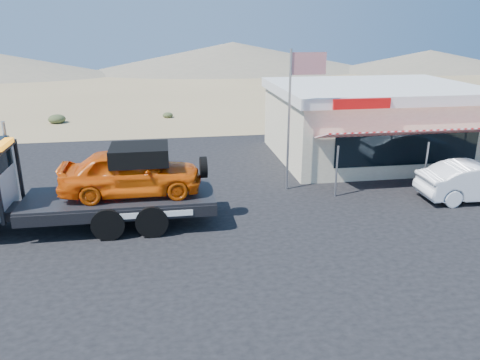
{
  "coord_description": "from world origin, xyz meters",
  "views": [
    {
      "loc": [
        -0.39,
        -14.4,
        7.02
      ],
      "look_at": [
        2.17,
        1.72,
        1.5
      ],
      "focal_mm": 35.0,
      "sensor_mm": 36.0,
      "label": 1
    }
  ],
  "objects_px": {
    "white_sedan": "(477,181)",
    "flagpole": "(295,104)",
    "tow_truck": "(66,182)",
    "jerky_store": "(372,121)"
  },
  "relations": [
    {
      "from": "tow_truck",
      "to": "flagpole",
      "type": "distance_m",
      "value": 9.51
    },
    {
      "from": "jerky_store",
      "to": "flagpole",
      "type": "bearing_deg",
      "value": -141.21
    },
    {
      "from": "white_sedan",
      "to": "flagpole",
      "type": "distance_m",
      "value": 8.16
    },
    {
      "from": "white_sedan",
      "to": "flagpole",
      "type": "relative_size",
      "value": 0.79
    },
    {
      "from": "flagpole",
      "to": "white_sedan",
      "type": "bearing_deg",
      "value": -18.93
    },
    {
      "from": "tow_truck",
      "to": "flagpole",
      "type": "height_order",
      "value": "flagpole"
    },
    {
      "from": "jerky_store",
      "to": "flagpole",
      "type": "height_order",
      "value": "flagpole"
    },
    {
      "from": "white_sedan",
      "to": "jerky_store",
      "type": "relative_size",
      "value": 0.46
    },
    {
      "from": "flagpole",
      "to": "jerky_store",
      "type": "bearing_deg",
      "value": 38.79
    },
    {
      "from": "jerky_store",
      "to": "flagpole",
      "type": "relative_size",
      "value": 1.73
    }
  ]
}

